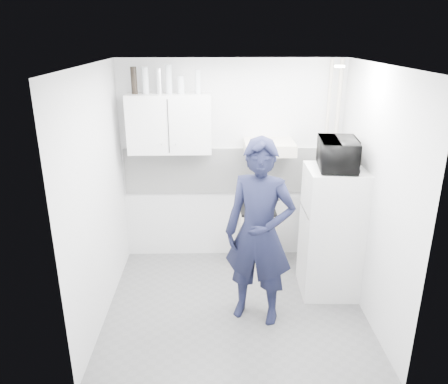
{
  "coord_description": "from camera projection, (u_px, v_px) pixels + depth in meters",
  "views": [
    {
      "loc": [
        -0.22,
        -4.14,
        2.88
      ],
      "look_at": [
        -0.12,
        0.3,
        1.25
      ],
      "focal_mm": 35.0,
      "sensor_mm": 36.0,
      "label": 1
    }
  ],
  "objects": [
    {
      "name": "floor",
      "position": [
        235.0,
        306.0,
        4.88
      ],
      "size": [
        2.8,
        2.8,
        0.0
      ],
      "primitive_type": "plane",
      "color": "#606060",
      "rests_on": "ground"
    },
    {
      "name": "ceiling",
      "position": [
        237.0,
        65.0,
        3.99
      ],
      "size": [
        2.8,
        2.8,
        0.0
      ],
      "primitive_type": "plane",
      "color": "white",
      "rests_on": "wall_back"
    },
    {
      "name": "wall_back",
      "position": [
        231.0,
        163.0,
        5.61
      ],
      "size": [
        2.8,
        0.0,
        2.8
      ],
      "primitive_type": "plane",
      "rotation": [
        1.57,
        0.0,
        0.0
      ],
      "color": "silver",
      "rests_on": "floor"
    },
    {
      "name": "wall_left",
      "position": [
        98.0,
        199.0,
        4.41
      ],
      "size": [
        0.0,
        2.6,
        2.6
      ],
      "primitive_type": "plane",
      "rotation": [
        1.57,
        0.0,
        1.57
      ],
      "color": "silver",
      "rests_on": "floor"
    },
    {
      "name": "wall_right",
      "position": [
        372.0,
        196.0,
        4.47
      ],
      "size": [
        0.0,
        2.6,
        2.6
      ],
      "primitive_type": "plane",
      "rotation": [
        1.57,
        0.0,
        -1.57
      ],
      "color": "silver",
      "rests_on": "floor"
    },
    {
      "name": "person",
      "position": [
        259.0,
        233.0,
        4.39
      ],
      "size": [
        0.83,
        0.68,
        1.95
      ],
      "primitive_type": "imported",
      "rotation": [
        0.0,
        0.0,
        -0.35
      ],
      "color": "black",
      "rests_on": "floor"
    },
    {
      "name": "stove",
      "position": [
        257.0,
        237.0,
        5.7
      ],
      "size": [
        0.46,
        0.46,
        0.74
      ],
      "primitive_type": "cube",
      "color": "beige",
      "rests_on": "floor"
    },
    {
      "name": "fridge",
      "position": [
        331.0,
        232.0,
        4.95
      ],
      "size": [
        0.64,
        0.64,
        1.5
      ],
      "primitive_type": "cube",
      "rotation": [
        0.0,
        0.0,
        -0.03
      ],
      "color": "white",
      "rests_on": "floor"
    },
    {
      "name": "stove_top",
      "position": [
        258.0,
        209.0,
        5.57
      ],
      "size": [
        0.44,
        0.44,
        0.03
      ],
      "primitive_type": "cube",
      "color": "black",
      "rests_on": "stove"
    },
    {
      "name": "saucepan",
      "position": [
        263.0,
        202.0,
        5.62
      ],
      "size": [
        0.19,
        0.19,
        0.1
      ],
      "primitive_type": "cylinder",
      "color": "silver",
      "rests_on": "stove_top"
    },
    {
      "name": "microwave",
      "position": [
        338.0,
        154.0,
        4.63
      ],
      "size": [
        0.62,
        0.46,
        0.32
      ],
      "primitive_type": "imported",
      "rotation": [
        0.0,
        0.0,
        1.45
      ],
      "color": "black",
      "rests_on": "fridge"
    },
    {
      "name": "bottle_a",
      "position": [
        134.0,
        80.0,
        5.06
      ],
      "size": [
        0.07,
        0.07,
        0.31
      ],
      "primitive_type": "cylinder",
      "color": "black",
      "rests_on": "upper_cabinet"
    },
    {
      "name": "bottle_b",
      "position": [
        145.0,
        81.0,
        5.06
      ],
      "size": [
        0.08,
        0.08,
        0.3
      ],
      "primitive_type": "cylinder",
      "color": "#B2B7BC",
      "rests_on": "upper_cabinet"
    },
    {
      "name": "bottle_c",
      "position": [
        159.0,
        81.0,
        5.07
      ],
      "size": [
        0.07,
        0.07,
        0.29
      ],
      "primitive_type": "cylinder",
      "color": "silver",
      "rests_on": "upper_cabinet"
    },
    {
      "name": "bottle_d",
      "position": [
        169.0,
        79.0,
        5.06
      ],
      "size": [
        0.07,
        0.07,
        0.33
      ],
      "primitive_type": "cylinder",
      "color": "#B2B7BC",
      "rests_on": "upper_cabinet"
    },
    {
      "name": "canister_a",
      "position": [
        181.0,
        85.0,
        5.09
      ],
      "size": [
        0.08,
        0.08,
        0.21
      ],
      "primitive_type": "cylinder",
      "color": "#B2B7BC",
      "rests_on": "upper_cabinet"
    },
    {
      "name": "bottle_e",
      "position": [
        198.0,
        82.0,
        5.08
      ],
      "size": [
        0.07,
        0.07,
        0.28
      ],
      "primitive_type": "cylinder",
      "color": "#B2B7BC",
      "rests_on": "upper_cabinet"
    },
    {
      "name": "upper_cabinet",
      "position": [
        170.0,
        123.0,
        5.24
      ],
      "size": [
        1.0,
        0.35,
        0.7
      ],
      "primitive_type": "cube",
      "color": "white",
      "rests_on": "wall_back"
    },
    {
      "name": "range_hood",
      "position": [
        269.0,
        147.0,
        5.29
      ],
      "size": [
        0.6,
        0.5,
        0.14
      ],
      "primitive_type": "cube",
      "color": "beige",
      "rests_on": "wall_back"
    },
    {
      "name": "backsplash",
      "position": [
        231.0,
        171.0,
        5.63
      ],
      "size": [
        2.74,
        0.03,
        0.6
      ],
      "primitive_type": "cube",
      "color": "white",
      "rests_on": "wall_back"
    },
    {
      "name": "pipe_a",
      "position": [
        333.0,
        164.0,
        5.56
      ],
      "size": [
        0.05,
        0.05,
        2.6
      ],
      "primitive_type": "cylinder",
      "color": "beige",
      "rests_on": "floor"
    },
    {
      "name": "pipe_b",
      "position": [
        324.0,
        164.0,
        5.56
      ],
      "size": [
        0.04,
        0.04,
        2.6
      ],
      "primitive_type": "cylinder",
      "color": "beige",
      "rests_on": "floor"
    },
    {
      "name": "ceiling_spot_fixture",
      "position": [
        340.0,
        66.0,
        4.21
      ],
      "size": [
        0.1,
        0.1,
        0.02
      ],
      "primitive_type": "cylinder",
      "color": "white",
      "rests_on": "ceiling"
    }
  ]
}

